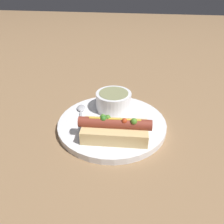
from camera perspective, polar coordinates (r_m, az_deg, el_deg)
ground_plane at (r=0.58m, az=0.00°, el=-3.76°), size 4.00×4.00×0.00m
dinner_plate at (r=0.58m, az=0.00°, el=-3.09°), size 0.28×0.28×0.02m
hot_dog at (r=0.50m, az=0.74°, el=-4.56°), size 0.17×0.08×0.06m
soup_bowl at (r=0.61m, az=0.43°, el=3.13°), size 0.10×0.10×0.05m
spoon at (r=0.60m, az=-8.09°, el=-0.28°), size 0.06×0.16×0.01m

